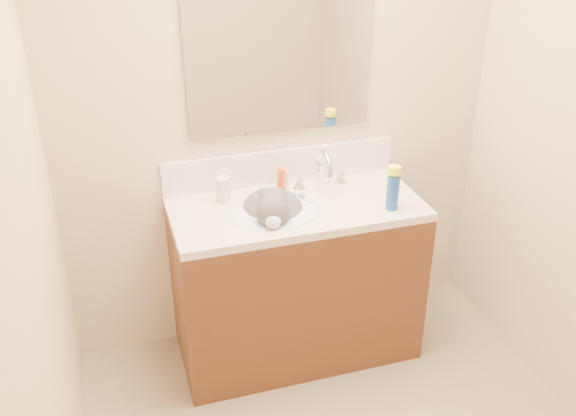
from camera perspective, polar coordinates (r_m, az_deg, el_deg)
room_shell at (r=1.97m, az=9.69°, el=3.92°), size 2.24×2.54×2.52m
vanity_cabinet at (r=3.28m, az=0.75°, el=-6.75°), size 1.20×0.55×0.82m
counter_slab at (r=3.06m, az=0.80°, el=-0.09°), size 1.20×0.55×0.04m
basin at (r=3.03m, az=-1.20°, el=-1.50°), size 0.45×0.36×0.14m
faucet at (r=3.18m, az=3.14°, el=3.14°), size 0.28×0.20×0.21m
cat at (r=3.03m, az=-1.32°, el=-0.46°), size 0.38×0.46×0.33m
backsplash at (r=3.24m, az=-0.62°, el=3.71°), size 1.20×0.02×0.18m
mirror at (r=3.04m, az=-0.68°, el=13.90°), size 0.90×0.02×0.80m
pill_bottle at (r=3.08m, az=-5.81°, el=1.66°), size 0.08×0.08×0.12m
pill_label at (r=3.09m, az=-5.79°, el=1.42°), size 0.08×0.08×0.04m
silver_jar at (r=3.21m, az=-0.41°, el=2.32°), size 0.07×0.07×0.06m
amber_bottle at (r=3.19m, az=-0.56°, el=2.63°), size 0.05×0.05×0.11m
toothbrush at (r=3.12m, az=1.31°, el=0.99°), size 0.07×0.13×0.01m
toothbrush_head at (r=3.12m, az=1.31°, el=1.05°), size 0.03×0.04×0.02m
spray_can at (r=3.02m, az=9.27°, el=1.32°), size 0.07×0.07×0.16m
spray_cap at (r=2.97m, az=9.44°, el=3.34°), size 0.07×0.07×0.04m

